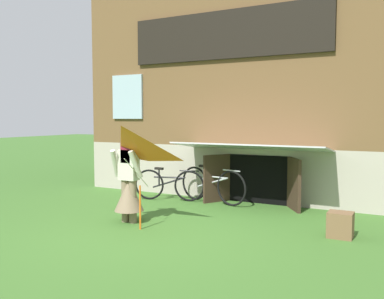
% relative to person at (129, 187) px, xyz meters
% --- Properties ---
extents(ground_plane, '(60.00, 60.00, 0.00)m').
position_rel_person_xyz_m(ground_plane, '(0.71, -0.32, -0.63)').
color(ground_plane, '#3D6B28').
extents(log_house, '(7.69, 5.54, 5.11)m').
position_rel_person_xyz_m(log_house, '(0.71, 4.89, 1.93)').
color(log_house, '#ADA393').
rests_on(log_house, ground_plane).
extents(person, '(0.60, 0.52, 1.51)m').
position_rel_person_xyz_m(person, '(0.00, 0.00, 0.00)').
color(person, '#7F6B51').
rests_on(person, ground_plane).
extents(kite, '(1.11, 1.14, 1.60)m').
position_rel_person_xyz_m(kite, '(0.31, -0.60, 0.64)').
color(kite, orange).
rests_on(kite, ground_plane).
extents(bicycle_silver, '(1.75, 0.48, 0.81)m').
position_rel_person_xyz_m(bicycle_silver, '(0.58, 2.24, -0.24)').
color(bicycle_silver, black).
rests_on(bicycle_silver, ground_plane).
extents(bicycle_black, '(1.58, 0.46, 0.74)m').
position_rel_person_xyz_m(bicycle_black, '(-0.39, 2.01, -0.27)').
color(bicycle_black, black).
rests_on(bicycle_black, ground_plane).
extents(wooden_crate, '(0.38, 0.32, 0.40)m').
position_rel_person_xyz_m(wooden_crate, '(3.47, 0.77, -0.43)').
color(wooden_crate, brown).
rests_on(wooden_crate, ground_plane).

